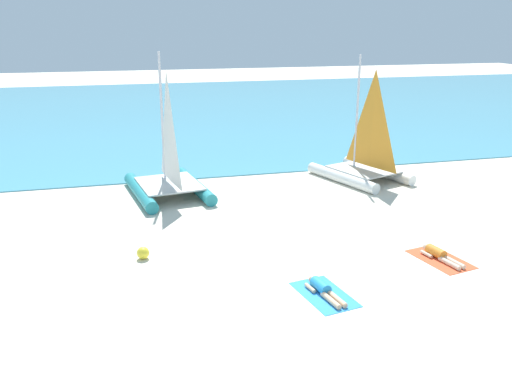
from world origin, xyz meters
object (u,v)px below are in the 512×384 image
(towel_left, at_px, (324,294))
(beach_ball, at_px, (143,253))
(sailboat_teal, at_px, (168,176))
(sunbather_right, at_px, (439,254))
(sailboat_white, at_px, (363,162))
(towel_right, at_px, (440,259))
(sunbather_left, at_px, (323,289))

(towel_left, xyz_separation_m, beach_ball, (-4.41, 3.45, 0.18))
(sailboat_teal, bearing_deg, sunbather_right, -57.46)
(sailboat_white, relative_size, sailboat_teal, 0.96)
(sailboat_white, relative_size, sunbather_right, 3.47)
(towel_left, bearing_deg, sailboat_white, 60.05)
(towel_left, height_order, towel_right, same)
(sailboat_teal, distance_m, towel_left, 9.95)
(towel_left, bearing_deg, beach_ball, 142.01)
(towel_left, distance_m, towel_right, 4.30)
(towel_left, xyz_separation_m, sunbather_right, (4.13, 1.25, 0.13))
(sailboat_teal, height_order, sunbather_right, sailboat_teal)
(sunbather_left, bearing_deg, towel_left, -90.00)
(sunbather_left, height_order, beach_ball, beach_ball)
(sailboat_white, bearing_deg, sailboat_teal, 162.32)
(sailboat_teal, distance_m, towel_right, 10.97)
(sailboat_white, distance_m, towel_right, 8.58)
(towel_left, height_order, sunbather_left, sunbather_left)
(sailboat_white, xyz_separation_m, sailboat_teal, (-8.58, -0.18, 0.04))
(towel_right, xyz_separation_m, sunbather_right, (-0.01, 0.07, 0.13))
(sailboat_white, height_order, sunbather_right, sailboat_white)
(sailboat_teal, height_order, sunbather_left, sailboat_teal)
(towel_left, bearing_deg, sunbather_left, 99.98)
(sunbather_left, bearing_deg, beach_ball, 132.49)
(sailboat_teal, distance_m, beach_ball, 6.18)
(towel_right, bearing_deg, sunbather_right, 100.93)
(sailboat_white, height_order, sunbather_left, sailboat_white)
(sailboat_teal, relative_size, sunbather_right, 3.63)
(sunbather_right, bearing_deg, beach_ball, 154.63)
(towel_left, distance_m, beach_ball, 5.60)
(towel_right, bearing_deg, sunbather_left, -164.94)
(sailboat_white, xyz_separation_m, beach_ball, (-9.95, -6.16, -0.62))
(sailboat_teal, xyz_separation_m, beach_ball, (-1.37, -5.99, -0.66))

